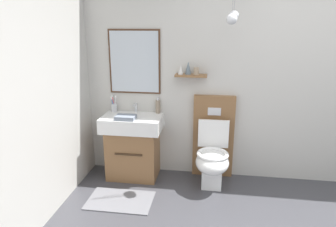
# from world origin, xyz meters

# --- Properties ---
(wall_back) EXTENTS (5.09, 0.52, 2.58)m
(wall_back) POSITION_xyz_m (-0.02, 1.71, 1.29)
(wall_back) COLOR beige
(wall_back) RESTS_ON ground
(bath_mat) EXTENTS (0.68, 0.44, 0.01)m
(bath_mat) POSITION_xyz_m (-1.85, 0.87, 0.01)
(bath_mat) COLOR slate
(bath_mat) RESTS_ON ground
(vanity_sink_left) EXTENTS (0.69, 0.46, 0.76)m
(vanity_sink_left) POSITION_xyz_m (-1.85, 1.45, 0.41)
(vanity_sink_left) COLOR brown
(vanity_sink_left) RESTS_ON ground
(tap_on_left_sink) EXTENTS (0.03, 0.13, 0.11)m
(tap_on_left_sink) POSITION_xyz_m (-1.85, 1.62, 0.83)
(tap_on_left_sink) COLOR silver
(tap_on_left_sink) RESTS_ON vanity_sink_left
(toilet) EXTENTS (0.48, 0.62, 1.00)m
(toilet) POSITION_xyz_m (-0.90, 1.45, 0.38)
(toilet) COLOR brown
(toilet) RESTS_ON ground
(toothbrush_cup) EXTENTS (0.07, 0.08, 0.20)m
(toothbrush_cup) POSITION_xyz_m (-2.11, 1.61, 0.82)
(toothbrush_cup) COLOR silver
(toothbrush_cup) RESTS_ON vanity_sink_left
(soap_dispenser) EXTENTS (0.06, 0.06, 0.19)m
(soap_dispenser) POSITION_xyz_m (-1.57, 1.62, 0.84)
(soap_dispenser) COLOR gray
(soap_dispenser) RESTS_ON vanity_sink_left
(folded_hand_towel) EXTENTS (0.22, 0.16, 0.04)m
(folded_hand_towel) POSITION_xyz_m (-1.89, 1.32, 0.78)
(folded_hand_towel) COLOR gray
(folded_hand_towel) RESTS_ON vanity_sink_left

